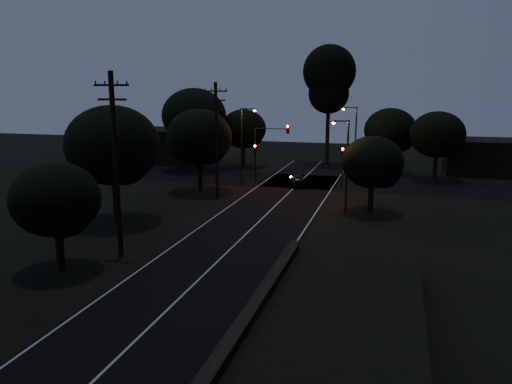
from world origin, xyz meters
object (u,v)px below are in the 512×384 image
Objects in this scene: tall_pine at (329,79)px; signal_right at (342,160)px; car at (298,180)px; utility_pole_far at (216,138)px; streetlight_b at (354,138)px; signal_left at (255,156)px; signal_mast at (271,143)px; utility_pole_mid at (116,163)px; streetlight_a at (243,141)px; streetlight_c at (345,159)px.

signal_right is (3.60, -15.01, -8.24)m from tall_pine.
tall_pine reaches higher than car.
signal_right is at bearing 37.00° from utility_pole_far.
signal_left is at bearing -157.95° from streetlight_b.
tall_pine is at bearing 69.54° from signal_left.
tall_pine is at bearing 75.38° from signal_mast.
signal_left is at bearing 86.79° from utility_pole_mid.
car is (6.14, 7.44, -4.88)m from utility_pole_far.
signal_right is 10.26m from streetlight_a.
utility_pole_far reaches higher than streetlight_c.
utility_pole_mid reaches higher than streetlight_a.
tall_pine is at bearing 100.93° from streetlight_c.
streetlight_a is at bearing -168.66° from signal_right.
streetlight_c is (11.14, -8.00, -0.29)m from streetlight_a.
signal_right is 5.01m from car.
utility_pole_mid is at bearing -93.21° from signal_left.
signal_left is 1.15× the size of car.
signal_left is 14.52m from streetlight_c.
signal_left is at bearing -110.46° from tall_pine.
tall_pine reaches higher than signal_mast.
utility_pole_far is 8.53m from signal_left.
streetlight_b reaches higher than signal_right.
utility_pole_far is 6.10m from streetlight_a.
streetlight_a reaches higher than signal_right.
tall_pine reaches higher than signal_right.
utility_pole_far is at bearing -99.94° from signal_left.
streetlight_a reaches higher than car.
utility_pole_far is 2.94× the size of car.
utility_pole_mid is 23.04m from streetlight_a.
tall_pine is 17.50m from signal_right.
signal_left and signal_right have the same top height.
utility_pole_mid reaches higher than signal_left.
utility_pole_far is at bearing 34.40° from car.
utility_pole_mid reaches higher than utility_pole_far.
utility_pole_far is 13.53m from signal_right.
signal_right is at bearing -76.51° from tall_pine.
tall_pine is at bearing 103.49° from signal_right.
utility_pole_far is 1.31× the size of streetlight_a.
streetlight_c is (11.83, 15.00, -1.39)m from utility_pole_mid.
streetlight_c is 11.64m from car.
tall_pine is 3.75× the size of signal_left.
utility_pole_far is 12.05m from streetlight_c.
tall_pine reaches higher than utility_pole_far.
signal_left is 9.20m from signal_right.
streetlight_c is (1.23, -9.99, 1.51)m from signal_right.
utility_pole_mid is 25.22m from signal_mast.
utility_pole_far reaches higher than streetlight_a.
streetlight_a is (-2.39, -1.99, 0.30)m from signal_mast.
streetlight_a is 2.24× the size of car.
utility_pole_far is 1.31× the size of streetlight_b.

